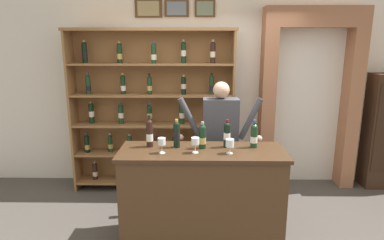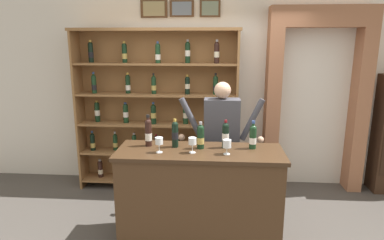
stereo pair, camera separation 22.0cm
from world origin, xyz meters
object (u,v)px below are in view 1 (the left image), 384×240
(shopkeeper, at_px, (220,134))
(tasting_bottle_rosso, at_px, (254,135))
(tasting_bottle_riserva, at_px, (227,134))
(wine_glass_left, at_px, (195,142))
(tasting_counter, at_px, (202,196))
(tasting_bottle_super_tuscan, at_px, (150,133))
(wine_glass_center, at_px, (230,143))
(tasting_bottle_bianco, at_px, (202,136))
(wine_shelf, at_px, (153,108))
(tasting_bottle_brunello, at_px, (177,134))
(wine_glass_spare, at_px, (162,142))

(shopkeeper, xyz_separation_m, tasting_bottle_rosso, (0.32, -0.52, 0.13))
(tasting_bottle_riserva, relative_size, wine_glass_left, 1.89)
(tasting_counter, distance_m, tasting_bottle_super_tuscan, 0.87)
(shopkeeper, distance_m, tasting_bottle_rosso, 0.62)
(tasting_bottle_riserva, bearing_deg, shopkeeper, 93.81)
(wine_glass_left, bearing_deg, shopkeeper, 66.86)
(wine_glass_center, xyz_separation_m, wine_glass_left, (-0.34, 0.02, 0.01))
(tasting_bottle_bianco, height_order, tasting_bottle_rosso, tasting_bottle_rosso)
(tasting_counter, distance_m, wine_glass_left, 0.64)
(wine_shelf, relative_size, wine_glass_left, 14.46)
(tasting_bottle_brunello, height_order, tasting_bottle_rosso, tasting_bottle_brunello)
(tasting_bottle_bianco, relative_size, wine_glass_left, 1.80)
(tasting_bottle_super_tuscan, xyz_separation_m, wine_glass_spare, (0.15, -0.21, -0.04))
(wine_glass_center, distance_m, wine_glass_left, 0.35)
(tasting_bottle_rosso, relative_size, wine_glass_spare, 1.89)
(tasting_bottle_riserva, height_order, wine_glass_center, tasting_bottle_riserva)
(tasting_bottle_super_tuscan, relative_size, tasting_bottle_riserva, 1.14)
(tasting_bottle_bianco, bearing_deg, tasting_bottle_brunello, 174.18)
(tasting_bottle_bianco, xyz_separation_m, wine_glass_left, (-0.07, -0.15, -0.01))
(wine_glass_spare, bearing_deg, wine_glass_center, -0.17)
(wine_shelf, distance_m, tasting_bottle_riserva, 1.54)
(wine_glass_spare, bearing_deg, tasting_bottle_super_tuscan, 125.61)
(wine_shelf, xyz_separation_m, tasting_bottle_riserva, (0.94, -1.22, -0.03))
(shopkeeper, relative_size, wine_glass_center, 10.99)
(shopkeeper, bearing_deg, wine_shelf, 142.08)
(tasting_bottle_brunello, bearing_deg, tasting_bottle_rosso, 0.73)
(tasting_counter, bearing_deg, wine_shelf, 117.11)
(wine_glass_left, relative_size, wine_glass_spare, 1.01)
(tasting_bottle_rosso, xyz_separation_m, wine_glass_center, (-0.27, -0.21, -0.02))
(wine_shelf, bearing_deg, wine_glass_center, -56.25)
(wine_shelf, height_order, shopkeeper, wine_shelf)
(tasting_counter, relative_size, wine_glass_center, 11.43)
(shopkeeper, relative_size, wine_glass_left, 10.39)
(tasting_bottle_super_tuscan, distance_m, wine_glass_spare, 0.26)
(wine_shelf, height_order, tasting_counter, wine_shelf)
(tasting_bottle_brunello, relative_size, wine_glass_spare, 1.93)
(tasting_bottle_riserva, bearing_deg, tasting_bottle_rosso, -1.16)
(wine_shelf, relative_size, wine_glass_center, 15.29)
(tasting_bottle_super_tuscan, bearing_deg, wine_shelf, 95.88)
(tasting_bottle_bianco, bearing_deg, tasting_bottle_riserva, 9.59)
(tasting_bottle_riserva, xyz_separation_m, wine_glass_left, (-0.33, -0.19, -0.02))
(tasting_counter, distance_m, tasting_bottle_brunello, 0.72)
(wine_shelf, relative_size, wine_glass_spare, 14.55)
(tasting_bottle_super_tuscan, bearing_deg, tasting_bottle_bianco, -4.55)
(tasting_bottle_super_tuscan, relative_size, wine_glass_spare, 2.16)
(tasting_bottle_brunello, xyz_separation_m, wine_glass_left, (0.20, -0.18, -0.03))
(tasting_bottle_bianco, distance_m, tasting_bottle_rosso, 0.54)
(tasting_bottle_rosso, height_order, wine_glass_left, tasting_bottle_rosso)
(tasting_bottle_super_tuscan, bearing_deg, wine_glass_spare, -54.39)
(shopkeeper, bearing_deg, wine_glass_center, -86.42)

